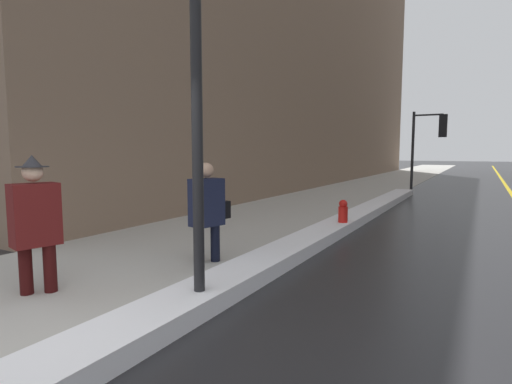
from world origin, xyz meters
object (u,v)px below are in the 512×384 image
pedestrian_trailing (207,208)px  pedestrian_nearside (35,219)px  lamp_post (196,30)px  fire_hydrant (343,216)px  traffic_light_near (432,135)px

pedestrian_trailing → pedestrian_nearside: bearing=-10.2°
lamp_post → fire_hydrant: (0.08, 4.91, -2.62)m
pedestrian_nearside → fire_hydrant: pedestrian_nearside is taller
pedestrian_nearside → fire_hydrant: size_ratio=2.41×
lamp_post → fire_hydrant: lamp_post is taller
pedestrian_nearside → fire_hydrant: (2.08, 5.50, -0.58)m
traffic_light_near → pedestrian_nearside: traffic_light_near is taller
pedestrian_trailing → lamp_post: bearing=47.6°
pedestrian_nearside → pedestrian_trailing: 2.35m
lamp_post → pedestrian_nearside: (-2.00, -0.58, -2.05)m
lamp_post → pedestrian_nearside: 2.92m
traffic_light_near → pedestrian_nearside: bearing=-101.7°
fire_hydrant → pedestrian_trailing: bearing=-108.4°
lamp_post → pedestrian_trailing: 2.82m
pedestrian_trailing → fire_hydrant: (1.11, 3.35, -0.52)m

